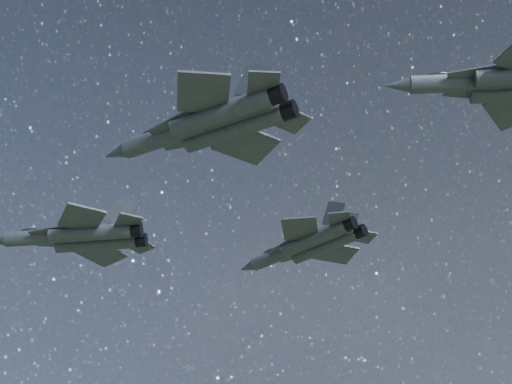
% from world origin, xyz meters
% --- Properties ---
extents(jet_lead, '(18.50, 12.67, 4.64)m').
position_xyz_m(jet_lead, '(-18.43, 6.84, 143.57)').
color(jet_lead, '#32383F').
extents(jet_left, '(16.21, 10.80, 4.11)m').
position_xyz_m(jet_left, '(4.82, 13.55, 141.86)').
color(jet_left, '#32383F').
extents(jet_right, '(17.60, 12.26, 4.43)m').
position_xyz_m(jet_right, '(4.02, -11.26, 138.68)').
color(jet_right, '#32383F').
extents(jet_slot, '(17.04, 11.54, 4.29)m').
position_xyz_m(jet_slot, '(26.11, -3.32, 143.10)').
color(jet_slot, '#32383F').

